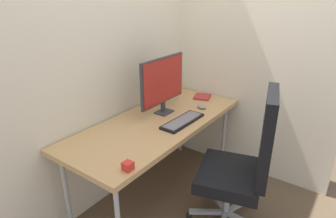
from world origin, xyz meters
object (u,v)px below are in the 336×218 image
mouse (202,107)px  notebook (202,97)px  pen_holder (174,90)px  monitor (163,82)px  desk_clamp_accessory (128,166)px  keyboard (183,121)px  office_chair (245,161)px

mouse → notebook: mouse is taller
pen_holder → monitor: bearing=-157.2°
monitor → pen_holder: bearing=22.8°
monitor → mouse: monitor is taller
notebook → desk_clamp_accessory: 1.35m
pen_holder → desk_clamp_accessory: pen_holder is taller
keyboard → monitor: bearing=73.8°
desk_clamp_accessory → office_chair: bearing=-31.3°
monitor → keyboard: bearing=-106.2°
monitor → desk_clamp_accessory: monitor is taller
keyboard → desk_clamp_accessory: size_ratio=7.64×
monitor → mouse: bearing=-39.4°
keyboard → pen_holder: bearing=40.6°
office_chair → monitor: size_ratio=2.02×
monitor → keyboard: size_ratio=1.26×
office_chair → monitor: (0.08, 0.79, 0.43)m
keyboard → mouse: 0.34m
office_chair → desk_clamp_accessory: size_ratio=19.42×
desk_clamp_accessory → notebook: bearing=10.9°
pen_holder → desk_clamp_accessory: 1.34m
mouse → monitor: bearing=139.7°
pen_holder → mouse: bearing=-110.8°
monitor → pen_holder: (0.42, 0.18, -0.22)m
monitor → pen_holder: monitor is taller
pen_holder → notebook: pen_holder is taller
keyboard → mouse: mouse is taller
monitor → notebook: monitor is taller
pen_holder → keyboard: bearing=-139.4°
mouse → desk_clamp_accessory: (-1.08, -0.12, 0.01)m
notebook → office_chair: bearing=-149.2°
keyboard → notebook: 0.61m
keyboard → notebook: (0.59, 0.16, -0.00)m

